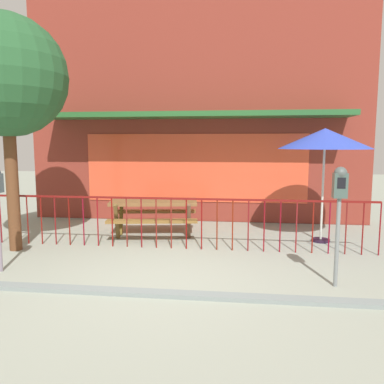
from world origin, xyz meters
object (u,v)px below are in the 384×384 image
object	(u,v)px
picnic_table_left	(154,208)
parking_meter_far	(339,195)
patio_umbrella	(325,139)
street_tree	(6,77)

from	to	relation	value
picnic_table_left	parking_meter_far	bearing A→B (deg)	-38.83
picnic_table_left	patio_umbrella	size ratio (longest dim) A/B	0.88
street_tree	picnic_table_left	bearing A→B (deg)	29.94
picnic_table_left	street_tree	bearing A→B (deg)	-150.06
patio_umbrella	street_tree	bearing A→B (deg)	-167.03
patio_umbrella	parking_meter_far	distance (m)	2.64
picnic_table_left	patio_umbrella	distance (m)	3.72
picnic_table_left	street_tree	size ratio (longest dim) A/B	0.47
patio_umbrella	street_tree	xyz separation A→B (m)	(-5.76, -1.33, 1.08)
parking_meter_far	patio_umbrella	bearing A→B (deg)	83.10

